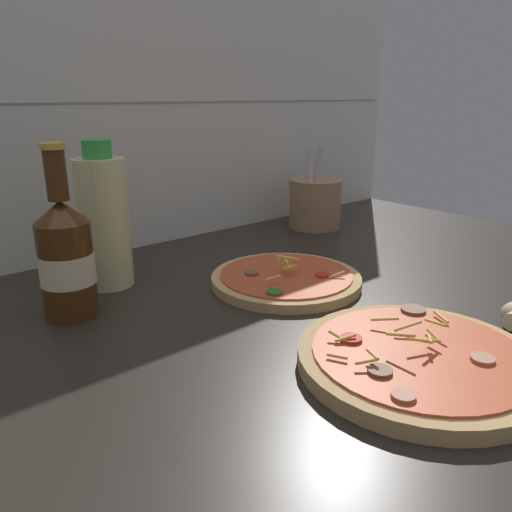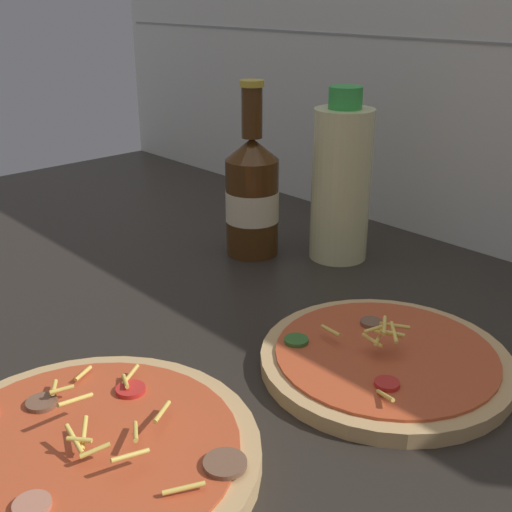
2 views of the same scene
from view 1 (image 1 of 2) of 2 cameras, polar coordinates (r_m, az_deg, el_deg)
name	(u,v)px [view 1 (image 1 of 2)]	position (r cm, az deg, el deg)	size (l,w,h in cm)	color
counter_slab	(274,341)	(64.85, 2.03, -9.70)	(160.00, 90.00, 2.50)	#28231E
tile_backsplash	(101,103)	(95.94, -17.28, 16.39)	(160.00, 1.13, 60.00)	silver
pizza_near	(418,359)	(58.95, 18.05, -11.16)	(26.69, 26.69, 5.03)	tan
pizza_far	(286,279)	(79.73, 3.45, -2.62)	(23.87, 23.87, 4.87)	tan
beer_bottle	(66,257)	(70.70, -20.89, -0.11)	(7.18, 7.18, 23.22)	#47280F
oil_bottle	(104,221)	(80.10, -17.01, 3.86)	(7.73, 7.73, 22.64)	beige
utensil_crock	(315,203)	(114.01, 6.76, 6.05)	(11.75, 11.75, 18.17)	#9E7A56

